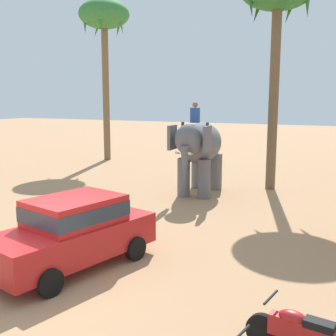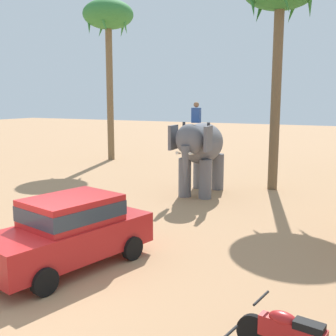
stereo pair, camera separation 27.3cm
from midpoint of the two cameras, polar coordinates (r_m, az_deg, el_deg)
The scene contains 5 objects.
ground_plane at distance 10.02m, azimuth -16.24°, elevation -14.52°, with size 120.00×120.00×0.00m, color tan.
car_sedan_foreground at distance 10.32m, azimuth -12.46°, elevation -8.13°, with size 2.58×4.38×1.70m.
elephant_with_mahout at distance 17.53m, azimuth 4.90°, elevation 2.80°, with size 1.85×3.94×3.88m.
motorcycle_mid_row at distance 7.10m, azimuth 17.63°, elevation -20.95°, with size 1.79×0.55×0.94m.
palm_tree_left_of_road at distance 28.26m, azimuth -7.86°, elevation 19.26°, with size 3.20×3.20×10.17m.
Camera 2 is at (6.53, -6.51, 4.00)m, focal length 44.67 mm.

